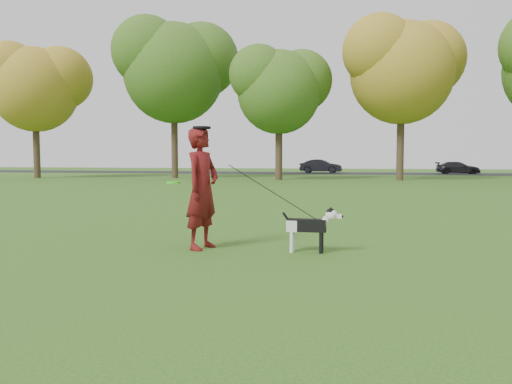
% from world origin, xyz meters
% --- Properties ---
extents(ground, '(120.00, 120.00, 0.00)m').
position_xyz_m(ground, '(0.00, 0.00, 0.00)').
color(ground, '#285116').
rests_on(ground, ground).
extents(road, '(120.00, 7.00, 0.02)m').
position_xyz_m(road, '(0.00, 40.00, 0.01)').
color(road, black).
rests_on(road, ground).
extents(man, '(0.68, 0.85, 2.03)m').
position_xyz_m(man, '(-1.34, -0.01, 1.02)').
color(man, '#55110C').
rests_on(man, ground).
extents(dog, '(0.98, 0.20, 0.75)m').
position_xyz_m(dog, '(0.48, 0.01, 0.46)').
color(dog, black).
rests_on(dog, ground).
extents(car_mid, '(4.03, 1.63, 1.30)m').
position_xyz_m(car_mid, '(-2.17, 40.00, 0.67)').
color(car_mid, black).
rests_on(car_mid, road).
extents(car_right, '(3.85, 1.62, 1.11)m').
position_xyz_m(car_right, '(10.18, 40.00, 0.57)').
color(car_right, black).
rests_on(car_right, road).
extents(man_held_items, '(2.52, 0.42, 1.54)m').
position_xyz_m(man_held_items, '(-0.17, -0.04, 0.98)').
color(man_held_items, '#44FF20').
rests_on(man_held_items, ground).
extents(tree_row, '(51.74, 8.86, 12.01)m').
position_xyz_m(tree_row, '(-1.43, 26.07, 7.41)').
color(tree_row, '#38281C').
rests_on(tree_row, ground).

